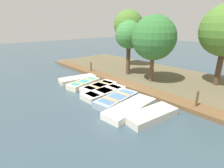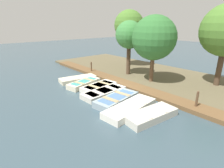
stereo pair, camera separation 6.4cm
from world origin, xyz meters
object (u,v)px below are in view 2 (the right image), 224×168
(rowboat_4, at_px, (117,99))
(park_tree_left, at_px, (129,35))
(rowboat_2, at_px, (99,87))
(rowboat_6, at_px, (151,115))
(mooring_post_near, at_px, (91,68))
(mooring_post_far, at_px, (197,101))
(rowboat_0, at_px, (78,79))
(rowboat_3, at_px, (104,92))
(park_tree_far_left, at_px, (129,25))
(park_tree_center, at_px, (154,38))
(rowboat_1, at_px, (84,83))
(rowboat_5, at_px, (130,108))

(rowboat_4, distance_m, park_tree_left, 6.65)
(rowboat_2, bearing_deg, rowboat_6, 75.67)
(mooring_post_near, relative_size, mooring_post_far, 1.00)
(rowboat_0, height_order, mooring_post_far, mooring_post_far)
(rowboat_3, height_order, park_tree_far_left, park_tree_far_left)
(park_tree_center, bearing_deg, mooring_post_near, -70.80)
(rowboat_3, bearing_deg, rowboat_4, 80.23)
(rowboat_4, xyz_separation_m, park_tree_center, (-4.45, -0.87, 3.26))
(rowboat_2, xyz_separation_m, rowboat_6, (0.55, 4.98, 0.02))
(rowboat_4, distance_m, park_tree_far_left, 10.06)
(rowboat_1, xyz_separation_m, park_tree_left, (-4.46, 0.29, 3.33))
(rowboat_3, distance_m, rowboat_5, 2.70)
(rowboat_4, relative_size, rowboat_6, 1.07)
(rowboat_4, bearing_deg, mooring_post_far, 116.94)
(rowboat_5, xyz_separation_m, park_tree_left, (-4.78, -4.78, 3.34))
(park_tree_left, distance_m, park_tree_center, 2.62)
(park_tree_left, relative_size, park_tree_center, 0.93)
(rowboat_1, relative_size, mooring_post_near, 2.52)
(mooring_post_near, bearing_deg, park_tree_left, 125.70)
(rowboat_0, distance_m, park_tree_far_left, 7.85)
(mooring_post_near, height_order, park_tree_left, park_tree_left)
(rowboat_0, bearing_deg, rowboat_6, 96.01)
(rowboat_1, bearing_deg, park_tree_center, 132.48)
(park_tree_left, height_order, park_tree_center, park_tree_center)
(rowboat_5, distance_m, mooring_post_far, 3.58)
(rowboat_6, distance_m, mooring_post_far, 2.78)
(rowboat_2, bearing_deg, mooring_post_near, -125.54)
(rowboat_1, xyz_separation_m, rowboat_4, (0.12, 3.78, 0.00))
(rowboat_4, height_order, park_tree_center, park_tree_center)
(rowboat_2, relative_size, rowboat_5, 0.80)
(rowboat_3, relative_size, rowboat_6, 1.08)
(park_tree_left, bearing_deg, rowboat_1, -3.75)
(rowboat_2, bearing_deg, rowboat_5, 70.68)
(rowboat_2, distance_m, rowboat_4, 2.53)
(rowboat_0, relative_size, rowboat_6, 1.06)
(park_tree_center, bearing_deg, rowboat_6, 37.23)
(rowboat_0, xyz_separation_m, rowboat_6, (0.41, 7.64, 0.03))
(park_tree_far_left, bearing_deg, rowboat_6, 50.08)
(rowboat_0, xyz_separation_m, mooring_post_far, (-2.14, 8.68, 0.39))
(rowboat_4, relative_size, mooring_post_far, 2.74)
(rowboat_1, height_order, rowboat_3, rowboat_1)
(rowboat_1, bearing_deg, rowboat_0, -115.62)
(rowboat_1, distance_m, rowboat_4, 3.78)
(rowboat_3, distance_m, rowboat_6, 3.90)
(rowboat_5, relative_size, mooring_post_near, 3.09)
(rowboat_3, xyz_separation_m, mooring_post_near, (-2.40, -4.92, 0.38))
(rowboat_4, xyz_separation_m, mooring_post_far, (-2.55, 3.55, 0.36))
(rowboat_1, bearing_deg, rowboat_5, 72.82)
(rowboat_0, distance_m, rowboat_5, 6.45)
(park_tree_center, bearing_deg, rowboat_1, -33.93)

